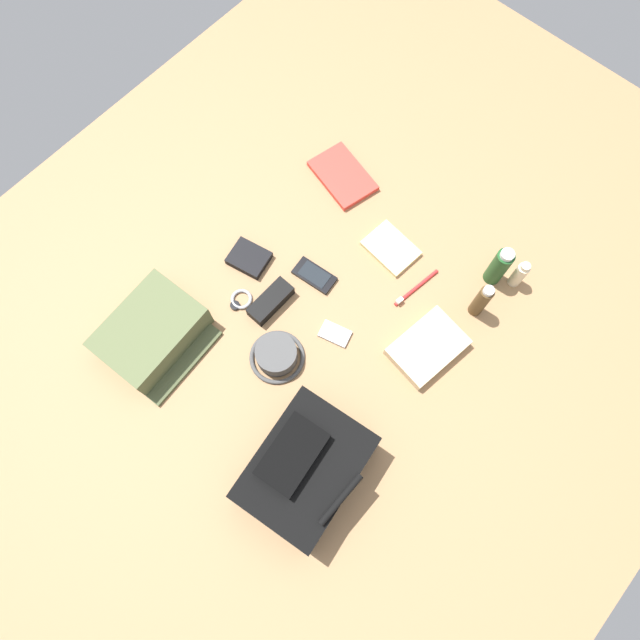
{
  "coord_description": "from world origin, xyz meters",
  "views": [
    {
      "loc": [
        0.38,
        0.34,
        1.51
      ],
      "look_at": [
        0.0,
        0.0,
        0.04
      ],
      "focal_mm": 31.62,
      "sensor_mm": 36.0,
      "label": 1
    }
  ],
  "objects_px": {
    "notepad": "(390,248)",
    "bucket_hat": "(277,355)",
    "backpack": "(305,468)",
    "lotion_bottle": "(519,274)",
    "wristwatch": "(241,300)",
    "shampoo_bottle": "(499,266)",
    "toiletry_pouch": "(152,333)",
    "cell_phone": "(314,275)",
    "paperback_novel": "(343,176)",
    "media_player": "(335,334)",
    "toothbrush": "(414,289)",
    "folded_towel": "(428,347)",
    "cologne_bottle": "(481,301)",
    "wallet": "(249,258)",
    "sunglasses_case": "(271,301)"
  },
  "relations": [
    {
      "from": "notepad",
      "to": "bucket_hat",
      "type": "bearing_deg",
      "value": 2.75
    },
    {
      "from": "backpack",
      "to": "lotion_bottle",
      "type": "bearing_deg",
      "value": 173.29
    },
    {
      "from": "wristwatch",
      "to": "shampoo_bottle",
      "type": "bearing_deg",
      "value": 137.43
    },
    {
      "from": "backpack",
      "to": "notepad",
      "type": "distance_m",
      "value": 0.68
    },
    {
      "from": "lotion_bottle",
      "to": "shampoo_bottle",
      "type": "relative_size",
      "value": 0.71
    },
    {
      "from": "toiletry_pouch",
      "to": "cell_phone",
      "type": "bearing_deg",
      "value": 154.84
    },
    {
      "from": "paperback_novel",
      "to": "lotion_bottle",
      "type": "bearing_deg",
      "value": 96.07
    },
    {
      "from": "toiletry_pouch",
      "to": "paperback_novel",
      "type": "height_order",
      "value": "toiletry_pouch"
    },
    {
      "from": "bucket_hat",
      "to": "media_player",
      "type": "bearing_deg",
      "value": 154.73
    },
    {
      "from": "toiletry_pouch",
      "to": "wristwatch",
      "type": "height_order",
      "value": "toiletry_pouch"
    },
    {
      "from": "backpack",
      "to": "toothbrush",
      "type": "relative_size",
      "value": 2.1
    },
    {
      "from": "bucket_hat",
      "to": "shampoo_bottle",
      "type": "relative_size",
      "value": 0.98
    },
    {
      "from": "toiletry_pouch",
      "to": "cell_phone",
      "type": "relative_size",
      "value": 2.23
    },
    {
      "from": "cell_phone",
      "to": "folded_towel",
      "type": "bearing_deg",
      "value": 96.44
    },
    {
      "from": "cologne_bottle",
      "to": "folded_towel",
      "type": "relative_size",
      "value": 0.76
    },
    {
      "from": "toiletry_pouch",
      "to": "folded_towel",
      "type": "bearing_deg",
      "value": 129.25
    },
    {
      "from": "cell_phone",
      "to": "wristwatch",
      "type": "xyz_separation_m",
      "value": [
        0.2,
        -0.11,
        -0.0
      ]
    },
    {
      "from": "bucket_hat",
      "to": "wallet",
      "type": "relative_size",
      "value": 1.4
    },
    {
      "from": "lotion_bottle",
      "to": "sunglasses_case",
      "type": "relative_size",
      "value": 0.8
    },
    {
      "from": "folded_towel",
      "to": "sunglasses_case",
      "type": "distance_m",
      "value": 0.46
    },
    {
      "from": "toiletry_pouch",
      "to": "paperback_novel",
      "type": "relative_size",
      "value": 1.27
    },
    {
      "from": "toiletry_pouch",
      "to": "paperback_novel",
      "type": "bearing_deg",
      "value": 176.41
    },
    {
      "from": "lotion_bottle",
      "to": "paperback_novel",
      "type": "height_order",
      "value": "lotion_bottle"
    },
    {
      "from": "cologne_bottle",
      "to": "media_player",
      "type": "xyz_separation_m",
      "value": [
        0.32,
        -0.25,
        -0.07
      ]
    },
    {
      "from": "backpack",
      "to": "sunglasses_case",
      "type": "xyz_separation_m",
      "value": [
        -0.28,
        -0.38,
        -0.05
      ]
    },
    {
      "from": "lotion_bottle",
      "to": "paperback_novel",
      "type": "relative_size",
      "value": 0.49
    },
    {
      "from": "bucket_hat",
      "to": "wristwatch",
      "type": "distance_m",
      "value": 0.2
    },
    {
      "from": "cologne_bottle",
      "to": "cell_phone",
      "type": "xyz_separation_m",
      "value": [
        0.23,
        -0.41,
        -0.07
      ]
    },
    {
      "from": "toiletry_pouch",
      "to": "toothbrush",
      "type": "height_order",
      "value": "toiletry_pouch"
    },
    {
      "from": "cologne_bottle",
      "to": "wallet",
      "type": "bearing_deg",
      "value": -61.96
    },
    {
      "from": "bucket_hat",
      "to": "cell_phone",
      "type": "distance_m",
      "value": 0.27
    },
    {
      "from": "folded_towel",
      "to": "cell_phone",
      "type": "bearing_deg",
      "value": -83.56
    },
    {
      "from": "lotion_bottle",
      "to": "cell_phone",
      "type": "bearing_deg",
      "value": -50.03
    },
    {
      "from": "toothbrush",
      "to": "folded_towel",
      "type": "relative_size",
      "value": 0.83
    },
    {
      "from": "folded_towel",
      "to": "toiletry_pouch",
      "type": "bearing_deg",
      "value": -50.75
    },
    {
      "from": "notepad",
      "to": "shampoo_bottle",
      "type": "bearing_deg",
      "value": 119.74
    },
    {
      "from": "lotion_bottle",
      "to": "shampoo_bottle",
      "type": "height_order",
      "value": "shampoo_bottle"
    },
    {
      "from": "toiletry_pouch",
      "to": "cell_phone",
      "type": "distance_m",
      "value": 0.48
    },
    {
      "from": "cologne_bottle",
      "to": "bucket_hat",
      "type": "bearing_deg",
      "value": -34.18
    },
    {
      "from": "cell_phone",
      "to": "wallet",
      "type": "xyz_separation_m",
      "value": [
        0.09,
        -0.18,
        0.01
      ]
    },
    {
      "from": "toiletry_pouch",
      "to": "wristwatch",
      "type": "xyz_separation_m",
      "value": [
        -0.24,
        0.1,
        -0.04
      ]
    },
    {
      "from": "shampoo_bottle",
      "to": "cologne_bottle",
      "type": "distance_m",
      "value": 0.12
    },
    {
      "from": "bucket_hat",
      "to": "shampoo_bottle",
      "type": "distance_m",
      "value": 0.66
    },
    {
      "from": "backpack",
      "to": "wallet",
      "type": "height_order",
      "value": "backpack"
    },
    {
      "from": "lotion_bottle",
      "to": "paperback_novel",
      "type": "xyz_separation_m",
      "value": [
        0.06,
        -0.6,
        -0.04
      ]
    },
    {
      "from": "lotion_bottle",
      "to": "media_player",
      "type": "distance_m",
      "value": 0.55
    },
    {
      "from": "toothbrush",
      "to": "folded_towel",
      "type": "height_order",
      "value": "folded_towel"
    },
    {
      "from": "lotion_bottle",
      "to": "cologne_bottle",
      "type": "xyz_separation_m",
      "value": [
        0.15,
        -0.03,
        0.02
      ]
    },
    {
      "from": "media_player",
      "to": "bucket_hat",
      "type": "bearing_deg",
      "value": -25.27
    },
    {
      "from": "bucket_hat",
      "to": "wallet",
      "type": "distance_m",
      "value": 0.31
    }
  ]
}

